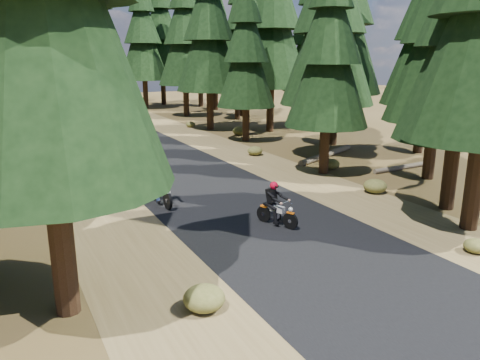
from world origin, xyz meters
The scene contains 10 objects.
ground centered at (0.00, 0.00, 0.00)m, with size 120.00×120.00×0.00m, color #433317.
road centered at (0.00, 5.00, 0.01)m, with size 6.00×100.00×0.01m, color black.
shoulder_l centered at (-4.60, 5.00, 0.00)m, with size 3.20×100.00×0.01m, color brown.
shoulder_r centered at (4.60, 5.00, 0.00)m, with size 3.20×100.00×0.01m, color brown.
pine_forest centered at (-0.02, 21.05, 7.89)m, with size 34.59×55.08×16.32m.
log_near centered at (8.43, 7.33, 0.16)m, with size 0.32×0.32×5.65m, color #4C4233.
log_far centered at (9.91, 3.28, 0.12)m, with size 0.24×0.24×3.62m, color #4C4233.
understory_shrubs centered at (0.78, 8.15, 0.27)m, with size 15.23×30.75×0.66m.
rider_lead centered at (0.27, -0.60, 0.50)m, with size 1.08×1.71×1.47m.
rider_follow centered at (-2.40, 3.30, 0.61)m, with size 0.71×2.06×1.81m.
Camera 1 is at (-7.52, -12.95, 5.41)m, focal length 35.00 mm.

